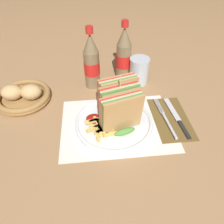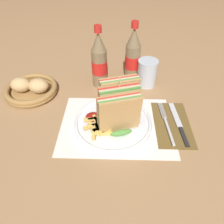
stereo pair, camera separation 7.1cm
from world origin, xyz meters
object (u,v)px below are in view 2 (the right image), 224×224
Objects in this scene: fork at (168,126)px; glass_near at (147,74)px; bread_basket at (31,89)px; club_sandwich at (119,105)px; plate_main at (112,123)px; coke_bottle_near at (99,62)px; knife at (179,123)px; coke_bottle_far at (133,57)px.

glass_near is at bearing 96.15° from fork.
fork is at bearing -19.16° from bread_basket.
plate_main is at bearing -154.32° from club_sandwich.
coke_bottle_near is at bearing 108.93° from club_sandwich.
knife is (0.04, 0.02, -0.00)m from fork.
plate_main is 0.28m from glass_near.
coke_bottle_near reaches higher than knife.
coke_bottle_far is 0.41m from bread_basket.
fork reaches higher than knife.
knife is 0.37m from coke_bottle_near.
coke_bottle_far is 2.27× the size of glass_near.
coke_bottle_near is 1.21× the size of bread_basket.
knife is 0.84× the size of coke_bottle_far.
coke_bottle_near is (-0.05, 0.23, 0.09)m from plate_main.
knife is at bearing -69.42° from glass_near.
coke_bottle_far reaches higher than glass_near.
knife is 0.32m from coke_bottle_far.
fork is (0.18, -0.01, -0.00)m from plate_main.
coke_bottle_far is (-0.15, 0.27, 0.10)m from knife.
plate_main is at bearing 177.29° from knife.
glass_near is at bearing 64.46° from club_sandwich.
knife is at bearing 2.03° from plate_main.
club_sandwich reaches higher than fork.
bread_basket is (-0.31, 0.16, 0.01)m from plate_main.
club_sandwich is (0.02, 0.01, 0.07)m from plate_main.
bread_basket is (-0.45, -0.08, -0.02)m from glass_near.
coke_bottle_far is at bearing 113.60° from knife.
knife is at bearing -61.66° from coke_bottle_far.
bread_basket is at bearing -170.07° from glass_near.
club_sandwich is 0.17m from fork.
coke_bottle_far is (-0.11, 0.29, 0.09)m from fork.
coke_bottle_far reaches higher than bread_basket.
plate_main is at bearing -104.93° from coke_bottle_far.
bread_basket is at bearing -163.48° from coke_bottle_far.
coke_bottle_near is 0.14m from coke_bottle_far.
club_sandwich is 0.93× the size of fork.
glass_near is (0.11, 0.23, -0.03)m from club_sandwich.
plate_main is 0.18m from fork.
fork is at bearing -2.79° from plate_main.
glass_near reaches higher than bread_basket.
coke_bottle_far is 1.21× the size of bread_basket.
coke_bottle_near is (-0.24, 0.24, 0.09)m from fork.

